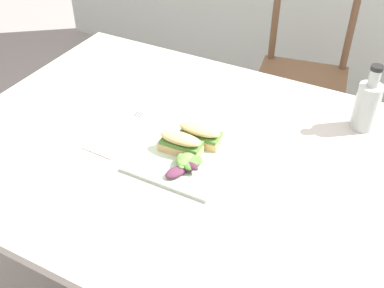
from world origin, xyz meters
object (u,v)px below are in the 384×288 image
fork_on_napkin (128,125)px  chair_wooden_far (302,77)px  sandwich_half_front (181,143)px  bottle_cold_brew (366,108)px  dining_table (181,177)px  plate_lunch (185,157)px  sandwich_half_back (200,134)px

fork_on_napkin → chair_wooden_far: bearing=76.6°
chair_wooden_far → sandwich_half_front: chair_wooden_far is taller
bottle_cold_brew → sandwich_half_front: bearing=-138.7°
dining_table → plate_lunch: (0.04, -0.04, 0.12)m
dining_table → chair_wooden_far: chair_wooden_far is taller
plate_lunch → sandwich_half_front: bearing=150.7°
fork_on_napkin → bottle_cold_brew: bottle_cold_brew is taller
sandwich_half_front → plate_lunch: bearing=-29.3°
dining_table → bottle_cold_brew: bearing=37.2°
dining_table → fork_on_napkin: (-0.18, 0.00, 0.12)m
dining_table → bottle_cold_brew: 0.55m
sandwich_half_back → fork_on_napkin: (-0.22, -0.02, -0.03)m
dining_table → sandwich_half_front: (0.02, -0.03, 0.16)m
plate_lunch → sandwich_half_front: sandwich_half_front is taller
sandwich_half_front → dining_table: bearing=119.6°
sandwich_half_front → fork_on_napkin: size_ratio=0.64×
plate_lunch → bottle_cold_brew: size_ratio=1.24×
dining_table → sandwich_half_front: sandwich_half_front is taller
dining_table → fork_on_napkin: 0.21m
bottle_cold_brew → fork_on_napkin: bearing=-152.2°
chair_wooden_far → fork_on_napkin: chair_wooden_far is taller
plate_lunch → sandwich_half_front: (-0.02, 0.01, 0.03)m
fork_on_napkin → bottle_cold_brew: (0.59, 0.31, 0.06)m
sandwich_half_back → bottle_cold_brew: size_ratio=0.60×
sandwich_half_front → chair_wooden_far: bearing=87.4°
plate_lunch → sandwich_half_front: 0.04m
chair_wooden_far → sandwich_half_back: chair_wooden_far is taller
sandwich_half_back → bottle_cold_brew: 0.47m
chair_wooden_far → fork_on_napkin: bearing=-103.4°
plate_lunch → sandwich_half_back: bearing=81.8°
sandwich_half_front → fork_on_napkin: bearing=169.4°
fork_on_napkin → sandwich_half_back: bearing=5.2°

